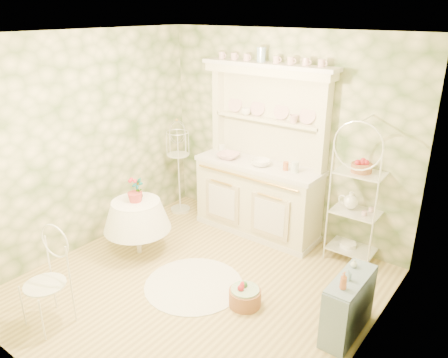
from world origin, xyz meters
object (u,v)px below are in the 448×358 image
Objects in this scene: side_shelf at (348,308)px; cafe_chair at (45,288)px; birdcage_stand at (179,170)px; round_table at (138,229)px; bakers_rack at (358,194)px; floor_basket at (245,295)px; kitchen_dresser at (259,153)px.

side_shelf is 2.90m from cafe_chair.
birdcage_stand is at bearing 160.78° from side_shelf.
round_table is at bearing -71.14° from birdcage_stand.
birdcage_stand is at bearing -175.64° from bakers_rack.
birdcage_stand is (-3.11, 1.05, 0.39)m from side_shelf.
birdcage_stand is (-0.73, 2.69, 0.26)m from cafe_chair.
side_shelf is 1.75× the size of floor_basket.
cafe_chair is at bearing -134.51° from floor_basket.
kitchen_dresser is at bearing 57.68° from round_table.
birdcage_stand is 3.60× the size of floor_basket.
round_table is at bearing -176.71° from side_shelf.
birdcage_stand reaches higher than round_table.
round_table is 1.78× the size of floor_basket.
bakers_rack reaches higher than round_table.
side_shelf reaches higher than floor_basket.
cafe_chair is (0.31, -1.46, 0.08)m from round_table.
kitchen_dresser is 2.77× the size of cafe_chair.
cafe_chair is at bearing -101.34° from kitchen_dresser.
round_table reaches higher than side_shelf.
kitchen_dresser reaches higher than floor_basket.
side_shelf is 2.70m from round_table.
cafe_chair is at bearing -146.05° from side_shelf.
kitchen_dresser reaches higher than bakers_rack.
side_shelf is 0.99× the size of round_table.
round_table is (-0.88, -1.39, -0.81)m from kitchen_dresser.
floor_basket is at bearing -61.06° from kitchen_dresser.
round_table is 0.80× the size of cafe_chair.
side_shelf is at bearing -18.56° from birdcage_stand.
round_table is 1.34m from birdcage_stand.
round_table is 1.49m from cafe_chair.
birdcage_stand is at bearing 95.05° from cafe_chair.
cafe_chair reaches higher than side_shelf.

